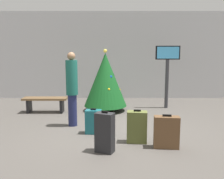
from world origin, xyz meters
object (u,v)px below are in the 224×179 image
traveller_0 (72,87)px  suitcase_3 (167,132)px  suitcase_2 (94,122)px  waiting_bench (46,101)px  suitcase_0 (105,133)px  holiday_tree (106,80)px  flight_info_kiosk (168,66)px  suitcase_1 (137,127)px

traveller_0 → suitcase_3: bearing=-35.5°
traveller_0 → suitcase_2: bearing=-46.1°
waiting_bench → suitcase_3: size_ratio=2.04×
suitcase_0 → suitcase_2: bearing=105.1°
waiting_bench → suitcase_3: bearing=-42.6°
holiday_tree → suitcase_2: bearing=-95.6°
suitcase_2 → waiting_bench: bearing=129.3°
suitcase_0 → suitcase_3: bearing=10.0°
flight_info_kiosk → suitcase_0: flight_info_kiosk is taller
flight_info_kiosk → traveller_0: (-2.92, -2.11, -0.43)m
flight_info_kiosk → suitcase_2: 3.77m
holiday_tree → suitcase_3: size_ratio=2.93×
flight_info_kiosk → suitcase_2: bearing=-130.4°
traveller_0 → suitcase_1: traveller_0 is taller
suitcase_2 → suitcase_0: bearing=-74.9°
traveller_0 → suitcase_2: size_ratio=3.17×
suitcase_2 → suitcase_3: size_ratio=0.88×
holiday_tree → suitcase_3: 3.54m
suitcase_0 → flight_info_kiosk: bearing=62.3°
waiting_bench → suitcase_0: size_ratio=1.73×
suitcase_0 → suitcase_1: suitcase_0 is taller
holiday_tree → suitcase_1: (0.75, -2.91, -0.69)m
suitcase_2 → traveller_0: bearing=133.9°
suitcase_3 → suitcase_0: bearing=-170.0°
flight_info_kiosk → suitcase_1: flight_info_kiosk is taller
suitcase_3 → holiday_tree: bearing=112.2°
suitcase_1 → holiday_tree: bearing=104.4°
traveller_0 → suitcase_0: 2.05m
suitcase_0 → suitcase_3: suitcase_0 is taller
holiday_tree → suitcase_2: holiday_tree is taller
holiday_tree → waiting_bench: size_ratio=1.44×
suitcase_0 → holiday_tree: bearing=91.3°
suitcase_1 → traveller_0: bearing=142.2°
waiting_bench → flight_info_kiosk: bearing=9.3°
traveller_0 → suitcase_3: size_ratio=2.79×
waiting_bench → suitcase_3: 4.39m
suitcase_2 → suitcase_1: bearing=-31.5°
flight_info_kiosk → waiting_bench: size_ratio=1.52×
flight_info_kiosk → suitcase_1: 3.76m
waiting_bench → suitcase_0: 3.76m
traveller_0 → suitcase_3: 2.70m
suitcase_1 → suitcase_3: size_ratio=1.04×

